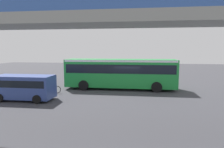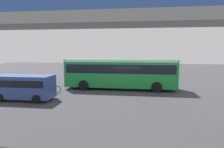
{
  "view_description": "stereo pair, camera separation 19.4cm",
  "coord_description": "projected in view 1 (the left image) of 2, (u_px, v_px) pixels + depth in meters",
  "views": [
    {
      "loc": [
        -1.16,
        20.68,
        4.18
      ],
      "look_at": [
        1.66,
        -0.14,
        1.6
      ],
      "focal_mm": 32.08,
      "sensor_mm": 36.0,
      "label": 1
    },
    {
      "loc": [
        -1.35,
        20.65,
        4.18
      ],
      "look_at": [
        1.66,
        -0.14,
        1.6
      ],
      "focal_mm": 32.08,
      "sensor_mm": 36.0,
      "label": 2
    }
  ],
  "objects": [
    {
      "name": "lane_dash_leftmost",
      "position": [
        164.0,
        87.0,
        22.64
      ],
      "size": [
        2.0,
        0.2,
        0.01
      ],
      "primitive_type": "cube",
      "color": "silver",
      "rests_on": "ground"
    },
    {
      "name": "parked_van",
      "position": [
        24.0,
        86.0,
        16.57
      ],
      "size": [
        4.8,
        2.17,
        2.05
      ],
      "color": "#33478C",
      "rests_on": "ground"
    },
    {
      "name": "bicycle_black",
      "position": [
        46.0,
        91.0,
        18.26
      ],
      "size": [
        1.77,
        0.44,
        0.96
      ],
      "color": "black",
      "rests_on": "ground"
    },
    {
      "name": "ground",
      "position": [
        128.0,
        90.0,
        21.0
      ],
      "size": [
        80.0,
        80.0,
        0.0
      ],
      "primitive_type": "plane",
      "color": "#38383D"
    },
    {
      "name": "bicycle_blue",
      "position": [
        52.0,
        89.0,
        19.25
      ],
      "size": [
        1.77,
        0.44,
        0.96
      ],
      "color": "black",
      "rests_on": "ground"
    },
    {
      "name": "lane_dash_left",
      "position": [
        129.0,
        86.0,
        23.17
      ],
      "size": [
        2.0,
        0.2,
        0.01
      ],
      "primitive_type": "cube",
      "color": "silver",
      "rests_on": "ground"
    },
    {
      "name": "city_bus",
      "position": [
        120.0,
        71.0,
        21.13
      ],
      "size": [
        11.54,
        2.85,
        3.15
      ],
      "color": "#1E8C38",
      "rests_on": "ground"
    },
    {
      "name": "traffic_sign",
      "position": [
        74.0,
        68.0,
        25.23
      ],
      "size": [
        0.08,
        0.6,
        2.8
      ],
      "color": "slate",
      "rests_on": "ground"
    },
    {
      "name": "lane_dash_centre",
      "position": [
        95.0,
        85.0,
        23.71
      ],
      "size": [
        2.0,
        0.2,
        0.01
      ],
      "primitive_type": "cube",
      "color": "silver",
      "rests_on": "ground"
    },
    {
      "name": "pedestrian_overpass",
      "position": [
        115.0,
        30.0,
        9.29
      ],
      "size": [
        26.31,
        2.6,
        6.88
      ],
      "color": "gray",
      "rests_on": "ground"
    }
  ]
}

